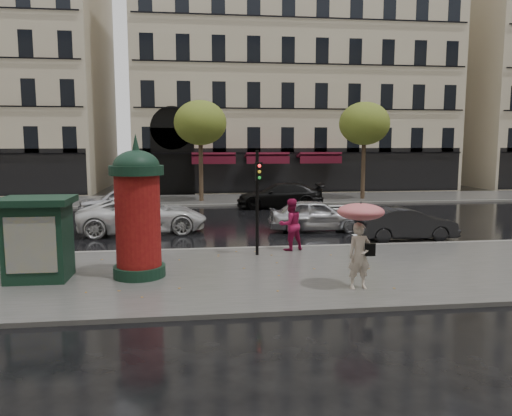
{
  "coord_description": "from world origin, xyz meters",
  "views": [
    {
      "loc": [
        -2.57,
        -14.8,
        3.95
      ],
      "look_at": [
        -0.48,
        1.5,
        1.78
      ],
      "focal_mm": 35.0,
      "sensor_mm": 36.0,
      "label": 1
    }
  ],
  "objects": [
    {
      "name": "ground",
      "position": [
        0.0,
        0.0,
        0.0
      ],
      "size": [
        160.0,
        160.0,
        0.0
      ],
      "primitive_type": "plane",
      "color": "black",
      "rests_on": "ground"
    },
    {
      "name": "far_kerb",
      "position": [
        0.0,
        16.0,
        0.07
      ],
      "size": [
        90.0,
        0.25,
        0.14
      ],
      "primitive_type": "cube",
      "color": "slate",
      "rests_on": "ground"
    },
    {
      "name": "car_darkgrey",
      "position": [
        5.99,
        4.2,
        0.67
      ],
      "size": [
        4.07,
        1.49,
        1.33
      ],
      "primitive_type": "imported",
      "rotation": [
        0.0,
        0.0,
        1.59
      ],
      "color": "black",
      "rests_on": "ground"
    },
    {
      "name": "woman_red",
      "position": [
        0.87,
        2.4,
        1.05
      ],
      "size": [
        1.09,
        0.97,
        1.85
      ],
      "primitive_type": "imported",
      "rotation": [
        0.0,
        0.0,
        3.49
      ],
      "color": "#981240",
      "rests_on": "near_sidewalk"
    },
    {
      "name": "zebra_crossing",
      "position": [
        6.0,
        9.6,
        0.01
      ],
      "size": [
        3.6,
        11.75,
        0.01
      ],
      "primitive_type": "cube",
      "color": "silver",
      "rests_on": "ground"
    },
    {
      "name": "near_kerb",
      "position": [
        0.0,
        3.0,
        0.07
      ],
      "size": [
        90.0,
        0.25,
        0.14
      ],
      "primitive_type": "cube",
      "color": "slate",
      "rests_on": "ground"
    },
    {
      "name": "near_sidewalk",
      "position": [
        0.0,
        -0.5,
        0.06
      ],
      "size": [
        90.0,
        7.0,
        0.12
      ],
      "primitive_type": "cube",
      "color": "#474744",
      "rests_on": "ground"
    },
    {
      "name": "traffic_light",
      "position": [
        -0.4,
        1.73,
        2.29
      ],
      "size": [
        0.24,
        0.34,
        3.58
      ],
      "color": "black",
      "rests_on": "near_sidewalk"
    },
    {
      "name": "car_white",
      "position": [
        -4.75,
        7.26,
        0.77
      ],
      "size": [
        5.8,
        3.15,
        1.54
      ],
      "primitive_type": "imported",
      "rotation": [
        0.0,
        0.0,
        1.68
      ],
      "color": "silver",
      "rests_on": "ground"
    },
    {
      "name": "man_burgundy",
      "position": [
        -4.18,
        2.1,
        1.11
      ],
      "size": [
        1.03,
        0.73,
        1.98
      ],
      "primitive_type": "imported",
      "rotation": [
        0.0,
        0.0,
        3.03
      ],
      "color": "#450D1F",
      "rests_on": "near_sidewalk"
    },
    {
      "name": "far_sidewalk",
      "position": [
        0.0,
        19.0,
        0.06
      ],
      "size": [
        90.0,
        6.0,
        0.12
      ],
      "primitive_type": "cube",
      "color": "#474744",
      "rests_on": "ground"
    },
    {
      "name": "car_silver",
      "position": [
        2.89,
        6.72,
        0.72
      ],
      "size": [
        4.27,
        1.82,
        1.44
      ],
      "primitive_type": "imported",
      "rotation": [
        0.0,
        0.0,
        1.54
      ],
      "color": "#BCBCC1",
      "rests_on": "ground"
    },
    {
      "name": "bldg_far_corner",
      "position": [
        6.0,
        30.0,
        11.31
      ],
      "size": [
        26.0,
        14.0,
        22.9
      ],
      "color": "#B7A88C",
      "rests_on": "ground"
    },
    {
      "name": "newsstand",
      "position": [
        -6.87,
        -0.47,
        1.31
      ],
      "size": [
        1.93,
        1.63,
        2.32
      ],
      "color": "black",
      "rests_on": "near_sidewalk"
    },
    {
      "name": "morris_column",
      "position": [
        -4.12,
        -0.5,
        2.07
      ],
      "size": [
        1.52,
        1.52,
        4.08
      ],
      "color": "black",
      "rests_on": "near_sidewalk"
    },
    {
      "name": "car_far_silver",
      "position": [
        -6.58,
        13.32,
        0.75
      ],
      "size": [
        4.54,
        2.18,
        1.5
      ],
      "primitive_type": "imported",
      "rotation": [
        0.0,
        0.0,
        -1.47
      ],
      "color": "silver",
      "rests_on": "ground"
    },
    {
      "name": "car_black",
      "position": [
        2.67,
        14.71,
        0.76
      ],
      "size": [
        5.38,
        2.59,
        1.51
      ],
      "primitive_type": "imported",
      "rotation": [
        0.0,
        0.0,
        -1.66
      ],
      "color": "black",
      "rests_on": "ground"
    },
    {
      "name": "woman_umbrella",
      "position": [
        1.74,
        -2.48,
        1.66
      ],
      "size": [
        1.22,
        1.22,
        2.34
      ],
      "color": "beige",
      "rests_on": "near_sidewalk"
    },
    {
      "name": "tree_far_right",
      "position": [
        9.0,
        18.0,
        5.17
      ],
      "size": [
        3.4,
        3.4,
        6.64
      ],
      "color": "#38281C",
      "rests_on": "ground"
    },
    {
      "name": "tree_far_left",
      "position": [
        -2.0,
        18.0,
        5.17
      ],
      "size": [
        3.4,
        3.4,
        6.64
      ],
      "color": "#38281C",
      "rests_on": "ground"
    }
  ]
}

